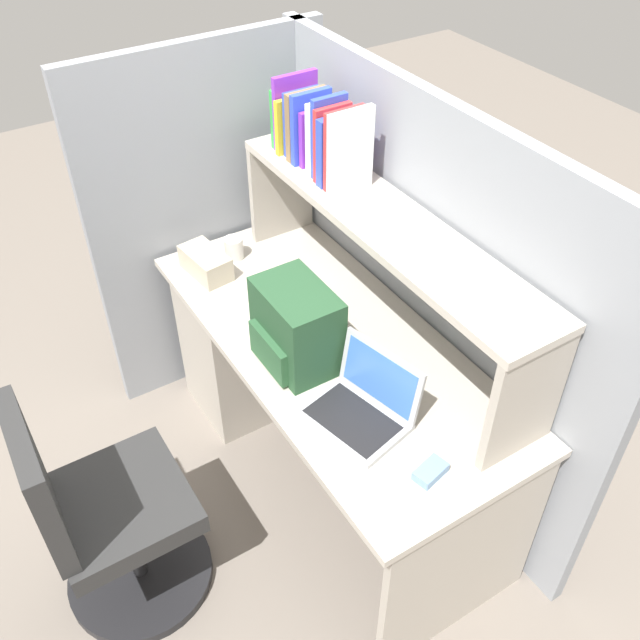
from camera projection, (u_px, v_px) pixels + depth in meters
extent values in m
plane|color=slate|center=(330.00, 468.00, 2.97)|extent=(8.00, 8.00, 0.00)
cube|color=beige|center=(332.00, 344.00, 2.50)|extent=(1.60, 0.70, 0.03)
cube|color=#B6AD9F|center=(263.00, 333.00, 3.09)|extent=(0.40, 0.64, 0.70)
cube|color=#B6AD9F|center=(463.00, 568.00, 2.24)|extent=(0.03, 0.64, 0.70)
cube|color=gray|center=(418.00, 295.00, 2.62)|extent=(1.84, 0.05, 1.55)
cube|color=gray|center=(214.00, 223.00, 2.99)|extent=(0.05, 1.06, 1.55)
cube|color=#B3A99C|center=(281.00, 189.00, 2.89)|extent=(0.03, 0.28, 0.42)
cube|color=#B3A99C|center=(526.00, 402.00, 1.99)|extent=(0.03, 0.28, 0.42)
cube|color=beige|center=(385.00, 220.00, 2.29)|extent=(1.44, 0.28, 0.03)
cube|color=green|center=(289.00, 116.00, 2.60)|extent=(0.02, 0.15, 0.22)
cube|color=purple|center=(295.00, 111.00, 2.57)|extent=(0.02, 0.18, 0.28)
cube|color=yellow|center=(297.00, 124.00, 2.57)|extent=(0.02, 0.18, 0.21)
cube|color=blue|center=(302.00, 122.00, 2.54)|extent=(0.02, 0.15, 0.24)
cube|color=olive|center=(307.00, 125.00, 2.51)|extent=(0.03, 0.16, 0.25)
cube|color=blue|center=(311.00, 127.00, 2.48)|extent=(0.03, 0.16, 0.26)
cube|color=purple|center=(317.00, 137.00, 2.48)|extent=(0.02, 0.14, 0.21)
cube|color=white|center=(325.00, 136.00, 2.44)|extent=(0.04, 0.13, 0.25)
cube|color=blue|center=(329.00, 137.00, 2.40)|extent=(0.02, 0.13, 0.29)
cube|color=red|center=(332.00, 143.00, 2.39)|extent=(0.02, 0.14, 0.26)
cube|color=blue|center=(340.00, 149.00, 2.37)|extent=(0.04, 0.17, 0.24)
cube|color=red|center=(345.00, 149.00, 2.34)|extent=(0.03, 0.15, 0.28)
cube|color=white|center=(350.00, 152.00, 2.31)|extent=(0.02, 0.17, 0.29)
cube|color=#B7BABF|center=(354.00, 420.00, 2.20)|extent=(0.35, 0.28, 0.02)
cube|color=black|center=(352.00, 419.00, 2.19)|extent=(0.30, 0.23, 0.00)
cube|color=#B7BABF|center=(381.00, 376.00, 2.19)|extent=(0.31, 0.11, 0.20)
cube|color=#3F72CC|center=(379.00, 377.00, 2.19)|extent=(0.27, 0.09, 0.17)
cube|color=#264C2D|center=(297.00, 326.00, 2.33)|extent=(0.30, 0.20, 0.29)
cube|color=#2B5734|center=(270.00, 352.00, 2.33)|extent=(0.22, 0.04, 0.13)
cube|color=#7299C6|center=(430.00, 472.00, 2.04)|extent=(0.08, 0.11, 0.03)
cylinder|color=white|center=(234.00, 248.00, 2.85)|extent=(0.08, 0.08, 0.09)
cube|color=#BFB299|center=(206.00, 263.00, 2.76)|extent=(0.23, 0.15, 0.10)
cylinder|color=navy|center=(292.00, 299.00, 2.58)|extent=(0.10, 0.10, 0.11)
cylinder|color=black|center=(141.00, 573.00, 2.58)|extent=(0.52, 0.52, 0.04)
cylinder|color=#262628|center=(131.00, 540.00, 2.43)|extent=(0.05, 0.05, 0.41)
cube|color=#2D2D2D|center=(120.00, 505.00, 2.30)|extent=(0.44, 0.44, 0.08)
cube|color=#2D2D2D|center=(37.00, 483.00, 2.05)|extent=(0.40, 0.07, 0.44)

